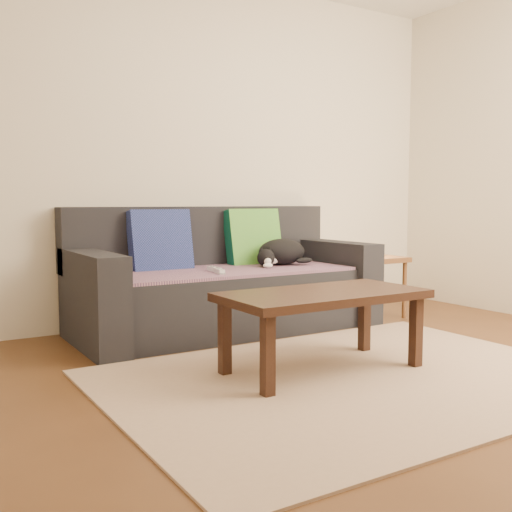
% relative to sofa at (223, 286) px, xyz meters
% --- Properties ---
extents(ground, '(4.50, 4.50, 0.00)m').
position_rel_sofa_xyz_m(ground, '(0.00, -1.57, -0.31)').
color(ground, brown).
rests_on(ground, ground).
extents(back_wall, '(4.50, 0.04, 2.60)m').
position_rel_sofa_xyz_m(back_wall, '(0.00, 0.43, 0.99)').
color(back_wall, beige).
rests_on(back_wall, ground).
extents(sofa, '(2.10, 0.94, 0.87)m').
position_rel_sofa_xyz_m(sofa, '(0.00, 0.00, 0.00)').
color(sofa, '#232328').
rests_on(sofa, ground).
extents(throw_blanket, '(1.66, 0.74, 0.02)m').
position_rel_sofa_xyz_m(throw_blanket, '(0.00, -0.09, 0.12)').
color(throw_blanket, '#3F2A50').
rests_on(throw_blanket, sofa).
extents(cushion_navy, '(0.44, 0.19, 0.45)m').
position_rel_sofa_xyz_m(cushion_navy, '(-0.40, 0.17, 0.32)').
color(cushion_navy, navy).
rests_on(cushion_navy, throw_blanket).
extents(cushion_green, '(0.43, 0.19, 0.45)m').
position_rel_sofa_xyz_m(cushion_green, '(0.36, 0.17, 0.32)').
color(cushion_green, '#0B4C37').
rests_on(cushion_green, throw_blanket).
extents(cat, '(0.47, 0.35, 0.19)m').
position_rel_sofa_xyz_m(cat, '(0.46, -0.06, 0.22)').
color(cat, black).
rests_on(cat, throw_blanket).
extents(wii_remote_a, '(0.04, 0.15, 0.03)m').
position_rel_sofa_xyz_m(wii_remote_a, '(-0.15, -0.17, 0.15)').
color(wii_remote_a, white).
rests_on(wii_remote_a, throw_blanket).
extents(wii_remote_b, '(0.07, 0.15, 0.03)m').
position_rel_sofa_xyz_m(wii_remote_b, '(-0.18, -0.28, 0.15)').
color(wii_remote_b, white).
rests_on(wii_remote_b, throw_blanket).
extents(side_table, '(0.38, 0.38, 0.48)m').
position_rel_sofa_xyz_m(side_table, '(1.26, -0.22, 0.08)').
color(side_table, brown).
rests_on(side_table, ground).
extents(candle, '(0.06, 0.06, 0.09)m').
position_rel_sofa_xyz_m(candle, '(1.26, -0.22, 0.20)').
color(candle, beige).
rests_on(candle, side_table).
extents(rug, '(2.50, 1.80, 0.01)m').
position_rel_sofa_xyz_m(rug, '(0.00, -1.42, -0.30)').
color(rug, tan).
rests_on(rug, ground).
extents(coffee_table, '(1.09, 0.54, 0.44)m').
position_rel_sofa_xyz_m(coffee_table, '(-0.06, -1.23, 0.07)').
color(coffee_table, '#321D13').
rests_on(coffee_table, rug).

